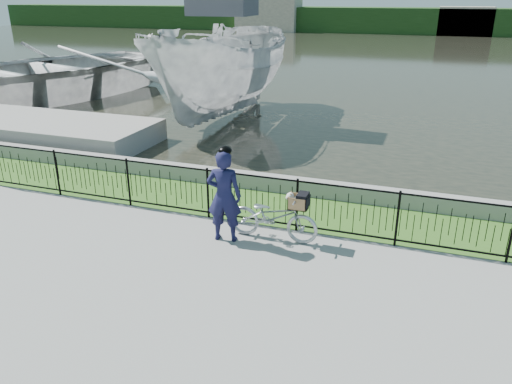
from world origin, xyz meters
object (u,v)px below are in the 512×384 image
at_px(bicycle_rig, 274,216).
at_px(cyclist, 224,195).
at_px(dock, 16,127).
at_px(boat_near, 224,70).
at_px(boat_far, 48,71).

xyz_separation_m(bicycle_rig, cyclist, (-0.91, -0.34, 0.46)).
height_order(dock, bicycle_rig, bicycle_rig).
bearing_deg(boat_near, boat_far, 169.97).
bearing_deg(cyclist, dock, 153.99).
height_order(cyclist, boat_far, boat_far).
height_order(bicycle_rig, boat_far, boat_far).
relative_size(bicycle_rig, boat_near, 0.19).
bearing_deg(boat_far, bicycle_rig, -36.18).
distance_m(bicycle_rig, boat_far, 17.88).
relative_size(cyclist, boat_near, 0.20).
distance_m(bicycle_rig, cyclist, 1.08).
bearing_deg(boat_far, cyclist, -38.87).
xyz_separation_m(dock, bicycle_rig, (10.66, -4.42, 0.14)).
height_order(cyclist, boat_near, boat_near).
bearing_deg(bicycle_rig, cyclist, -159.34).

